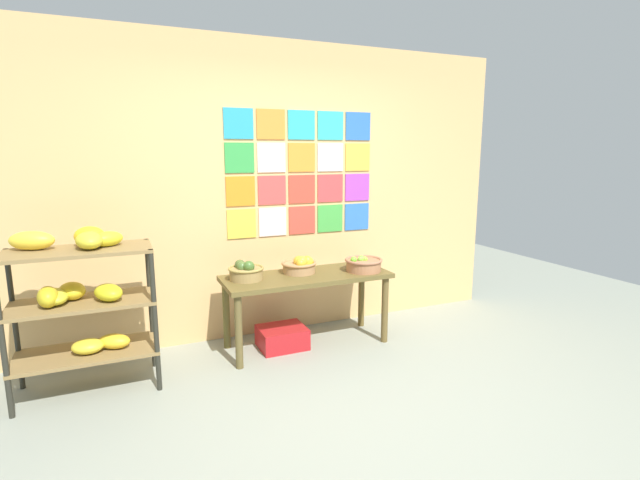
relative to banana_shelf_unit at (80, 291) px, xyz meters
name	(u,v)px	position (x,y,z in m)	size (l,w,h in m)	color
ground	(369,426)	(1.63, -1.24, -0.74)	(9.58, 9.58, 0.00)	gray
back_wall_with_art	(275,191)	(1.64, 0.58, 0.60)	(4.78, 0.07, 2.68)	#DFAF6D
banana_shelf_unit	(80,291)	(0.00, 0.00, 0.00)	(0.95, 0.46, 1.18)	#282820
display_table	(307,284)	(1.76, 0.11, -0.18)	(1.46, 0.56, 0.65)	brown
fruit_basket_left	(363,264)	(2.27, 0.03, -0.03)	(0.34, 0.34, 0.14)	#A86E48
fruit_basket_back_left	(246,272)	(1.23, 0.16, -0.02)	(0.30, 0.30, 0.17)	#9C7F48
fruit_basket_back_right	(301,265)	(1.73, 0.19, -0.02)	(0.31, 0.31, 0.15)	#A87D50
produce_crate_under_table	(282,337)	(1.53, 0.14, -0.65)	(0.41, 0.34, 0.18)	#B31C20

